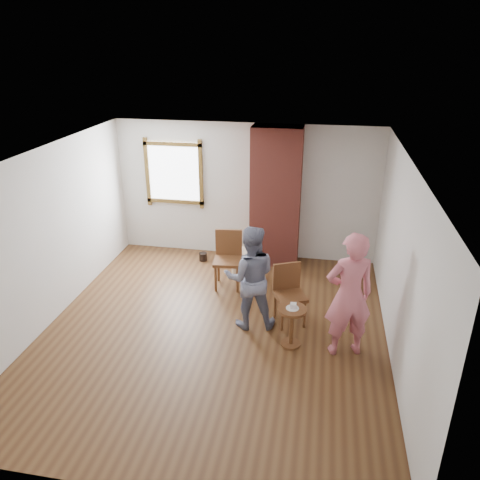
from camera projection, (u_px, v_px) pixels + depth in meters
name	position (u px, v px, depth m)	size (l,w,h in m)	color
ground	(214.00, 331.00, 6.95)	(5.50, 5.50, 0.00)	brown
room_shell	(217.00, 202.00, 6.78)	(5.04, 5.52, 2.62)	silver
brick_chimney	(276.00, 198.00, 8.58)	(0.90, 0.50, 2.60)	#9B4137
stoneware_crock	(243.00, 263.00, 8.45)	(0.39, 0.39, 0.51)	tan
dark_pot	(203.00, 257.00, 9.10)	(0.15, 0.15, 0.15)	black
dining_chair_left	(228.00, 256.00, 8.04)	(0.50, 0.50, 0.99)	brown
dining_chair_right	(289.00, 290.00, 7.02)	(0.57, 0.57, 0.92)	brown
side_table	(292.00, 320.00, 6.48)	(0.40, 0.40, 0.60)	brown
cake_plate	(292.00, 308.00, 6.39)	(0.18, 0.18, 0.01)	white
cake_slice	(293.00, 306.00, 6.38)	(0.08, 0.07, 0.06)	white
man	(250.00, 278.00, 6.80)	(0.77, 0.60, 1.59)	#141937
person_pink	(349.00, 295.00, 6.14)	(0.65, 0.43, 1.79)	#D96C7B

